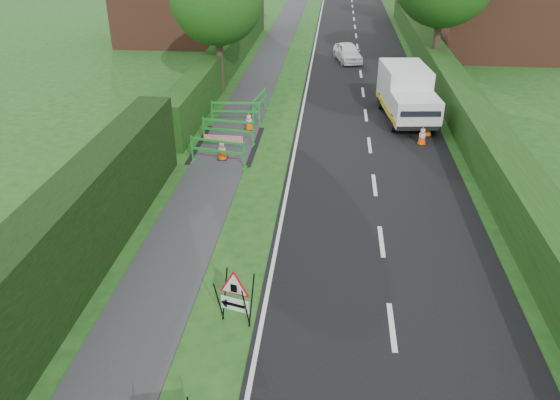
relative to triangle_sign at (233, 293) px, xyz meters
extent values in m
plane|color=#1D4914|center=(0.95, -0.79, -0.83)|extent=(120.00, 120.00, 0.00)
cube|color=black|center=(3.45, 34.21, -0.82)|extent=(6.00, 90.00, 0.02)
cube|color=#2D2D30|center=(-2.05, 34.21, -0.82)|extent=(2.00, 90.00, 0.02)
cube|color=black|center=(-4.05, -0.79, -0.83)|extent=(1.10, 18.00, 2.50)
cube|color=#14380F|center=(-4.05, 21.21, -0.83)|extent=(1.00, 24.00, 1.80)
cube|color=#14380F|center=(7.45, 15.21, -0.83)|extent=(1.20, 50.00, 1.50)
cube|color=brown|center=(11.95, 27.21, 1.92)|extent=(7.00, 7.00, 5.50)
cylinder|color=#2D2116|center=(-3.65, 17.21, 0.49)|extent=(0.36, 0.36, 2.62)
cylinder|color=#2D2116|center=(7.35, 21.21, 0.66)|extent=(0.36, 0.36, 2.97)
cylinder|color=#2D2116|center=(-3.65, 33.21, 0.57)|extent=(0.36, 0.36, 2.80)
cylinder|color=#2D2116|center=(7.35, 37.21, 0.40)|extent=(0.36, 0.36, 2.45)
cylinder|color=black|center=(-0.31, -0.05, -0.21)|extent=(0.13, 0.36, 1.19)
cylinder|color=black|center=(-0.23, 0.24, -0.21)|extent=(0.13, 0.36, 1.19)
cylinder|color=black|center=(0.31, -0.22, -0.21)|extent=(0.13, 0.36, 1.19)
cylinder|color=black|center=(0.39, 0.06, -0.21)|extent=(0.13, 0.36, 1.19)
cube|color=white|center=(0.04, -0.01, -0.29)|extent=(0.64, 0.20, 0.32)
cube|color=black|center=(0.03, -0.03, -0.29)|extent=(0.46, 0.14, 0.07)
cone|color=black|center=(-0.21, 0.04, -0.29)|extent=(0.20, 0.23, 0.19)
cube|color=black|center=(0.03, -0.03, 0.16)|extent=(0.15, 0.05, 0.19)
cube|color=silver|center=(5.04, 14.73, 0.43)|extent=(2.13, 3.11, 1.75)
cube|color=silver|center=(5.29, 12.53, 0.09)|extent=(2.02, 2.08, 1.07)
cube|color=black|center=(5.39, 11.63, 0.35)|extent=(1.61, 0.38, 0.49)
cube|color=yellow|center=(4.22, 13.79, -0.26)|extent=(0.52, 4.46, 0.22)
cube|color=yellow|center=(6.04, 13.99, -0.26)|extent=(0.52, 4.46, 0.22)
cube|color=black|center=(5.39, 11.64, -0.39)|extent=(1.78, 0.31, 0.18)
cylinder|color=black|center=(4.48, 12.39, -0.46)|extent=(0.30, 0.75, 0.73)
cylinder|color=black|center=(6.10, 12.58, -0.46)|extent=(0.30, 0.75, 0.73)
cylinder|color=black|center=(4.15, 15.30, -0.46)|extent=(0.30, 0.75, 0.73)
cylinder|color=black|center=(5.77, 15.48, -0.46)|extent=(0.30, 0.75, 0.73)
cube|color=black|center=(5.47, 11.02, -0.81)|extent=(0.38, 0.38, 0.04)
cone|color=#FF5308|center=(5.47, 11.02, -0.41)|extent=(0.32, 0.32, 0.75)
cylinder|color=white|center=(5.47, 11.02, -0.45)|extent=(0.25, 0.25, 0.14)
cylinder|color=white|center=(5.47, 11.02, -0.26)|extent=(0.17, 0.17, 0.10)
cube|color=black|center=(5.81, 12.00, -0.81)|extent=(0.38, 0.38, 0.04)
cone|color=#FF5308|center=(5.81, 12.00, -0.41)|extent=(0.32, 0.32, 0.75)
cylinder|color=white|center=(5.81, 12.00, -0.45)|extent=(0.25, 0.25, 0.14)
cylinder|color=white|center=(5.81, 12.00, -0.26)|extent=(0.17, 0.17, 0.10)
cube|color=black|center=(6.06, 14.39, -0.81)|extent=(0.38, 0.38, 0.04)
cone|color=#FF5308|center=(6.06, 14.39, -0.41)|extent=(0.32, 0.32, 0.75)
cylinder|color=white|center=(6.06, 14.39, -0.45)|extent=(0.25, 0.25, 0.14)
cylinder|color=white|center=(6.06, 14.39, -0.26)|extent=(0.17, 0.17, 0.10)
cube|color=black|center=(-1.97, 8.84, -0.81)|extent=(0.38, 0.38, 0.04)
cone|color=#FF5308|center=(-1.97, 8.84, -0.41)|extent=(0.32, 0.32, 0.75)
cylinder|color=white|center=(-1.97, 8.84, -0.45)|extent=(0.25, 0.25, 0.14)
cylinder|color=white|center=(-1.97, 8.84, -0.26)|extent=(0.17, 0.17, 0.10)
cube|color=black|center=(-1.46, 11.97, -0.81)|extent=(0.38, 0.38, 0.04)
cone|color=#FF5308|center=(-1.46, 11.97, -0.41)|extent=(0.32, 0.32, 0.75)
cylinder|color=white|center=(-1.46, 11.97, -0.45)|extent=(0.25, 0.25, 0.14)
cylinder|color=white|center=(-1.46, 11.97, -0.26)|extent=(0.17, 0.17, 0.10)
cube|color=#1A9027|center=(-2.99, 8.50, -0.33)|extent=(0.06, 0.06, 1.00)
cube|color=#1A9027|center=(-1.03, 8.11, -0.33)|extent=(0.06, 0.06, 1.00)
cube|color=#1A9027|center=(-2.01, 8.30, 0.09)|extent=(1.97, 0.45, 0.08)
cube|color=#1A9027|center=(-2.01, 8.30, -0.28)|extent=(1.97, 0.45, 0.08)
cube|color=#1A9027|center=(-2.99, 8.50, -0.81)|extent=(0.13, 0.35, 0.04)
cube|color=#1A9027|center=(-1.03, 8.11, -0.81)|extent=(0.13, 0.35, 0.04)
cube|color=#1A9027|center=(-3.02, 10.50, -0.33)|extent=(0.06, 0.06, 1.00)
cube|color=#1A9027|center=(-1.03, 10.25, -0.33)|extent=(0.06, 0.06, 1.00)
cube|color=#1A9027|center=(-2.02, 10.38, 0.09)|extent=(1.99, 0.30, 0.08)
cube|color=#1A9027|center=(-2.02, 10.38, -0.28)|extent=(1.99, 0.30, 0.08)
cube|color=#1A9027|center=(-3.02, 10.50, -0.81)|extent=(0.10, 0.35, 0.04)
cube|color=#1A9027|center=(-1.03, 10.25, -0.81)|extent=(0.10, 0.35, 0.04)
cube|color=#1A9027|center=(-3.11, 12.55, -0.33)|extent=(0.05, 0.05, 1.00)
cube|color=#1A9027|center=(-1.11, 12.66, -0.33)|extent=(0.05, 0.05, 1.00)
cube|color=#1A9027|center=(-2.11, 12.60, 0.09)|extent=(2.00, 0.16, 0.08)
cube|color=#1A9027|center=(-2.11, 12.60, -0.28)|extent=(2.00, 0.16, 0.08)
cube|color=#1A9027|center=(-3.11, 12.55, -0.81)|extent=(0.08, 0.35, 0.04)
cube|color=#1A9027|center=(-1.11, 12.66, -0.81)|extent=(0.08, 0.35, 0.04)
cube|color=#1A9027|center=(-1.38, 12.70, -0.33)|extent=(0.06, 0.06, 1.00)
cube|color=#1A9027|center=(-1.10, 14.68, -0.33)|extent=(0.06, 0.06, 1.00)
cube|color=#1A9027|center=(-1.24, 13.69, 0.09)|extent=(0.33, 1.99, 0.08)
cube|color=#1A9027|center=(-1.24, 13.69, -0.28)|extent=(0.33, 1.99, 0.08)
cube|color=#1A9027|center=(-1.38, 12.70, -0.81)|extent=(0.35, 0.11, 0.04)
cube|color=#1A9027|center=(-1.10, 14.68, -0.81)|extent=(0.35, 0.11, 0.04)
cube|color=red|center=(-2.09, 9.75, -0.83)|extent=(1.50, 0.11, 0.25)
imported|color=white|center=(2.74, 24.09, -0.29)|extent=(1.96, 3.36, 1.07)
camera|label=1|loc=(1.92, -9.20, 7.22)|focal=35.00mm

